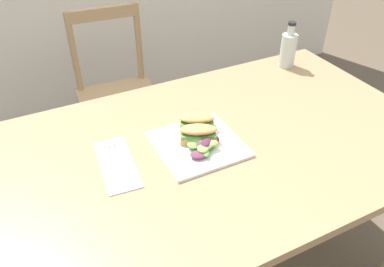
{
  "coord_description": "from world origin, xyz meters",
  "views": [
    {
      "loc": [
        -0.47,
        -0.68,
        1.49
      ],
      "look_at": [
        -0.02,
        0.2,
        0.76
      ],
      "focal_mm": 36.2,
      "sensor_mm": 36.0,
      "label": 1
    }
  ],
  "objects_px": {
    "sandwich_half_front": "(198,133)",
    "chair_wooden_far": "(118,95)",
    "plate_lunch": "(198,144)",
    "fork_on_napkin": "(116,159)",
    "dining_table": "(218,169)",
    "bottle_cold_brew": "(288,51)",
    "sandwich_half_back": "(197,122)"
  },
  "relations": [
    {
      "from": "plate_lunch",
      "to": "sandwich_half_front",
      "type": "xyz_separation_m",
      "value": [
        0.01,
        0.01,
        0.03
      ]
    },
    {
      "from": "bottle_cold_brew",
      "to": "fork_on_napkin",
      "type": "bearing_deg",
      "value": -162.01
    },
    {
      "from": "sandwich_half_front",
      "to": "fork_on_napkin",
      "type": "height_order",
      "value": "sandwich_half_front"
    },
    {
      "from": "sandwich_half_back",
      "to": "fork_on_napkin",
      "type": "distance_m",
      "value": 0.29
    },
    {
      "from": "chair_wooden_far",
      "to": "sandwich_half_front",
      "type": "height_order",
      "value": "chair_wooden_far"
    },
    {
      "from": "dining_table",
      "to": "sandwich_half_front",
      "type": "distance_m",
      "value": 0.17
    },
    {
      "from": "sandwich_half_front",
      "to": "fork_on_napkin",
      "type": "bearing_deg",
      "value": 172.41
    },
    {
      "from": "sandwich_half_back",
      "to": "plate_lunch",
      "type": "bearing_deg",
      "value": -114.89
    },
    {
      "from": "sandwich_half_back",
      "to": "bottle_cold_brew",
      "type": "bearing_deg",
      "value": 24.09
    },
    {
      "from": "plate_lunch",
      "to": "sandwich_half_front",
      "type": "bearing_deg",
      "value": 58.91
    },
    {
      "from": "sandwich_half_front",
      "to": "chair_wooden_far",
      "type": "bearing_deg",
      "value": 90.63
    },
    {
      "from": "fork_on_napkin",
      "to": "dining_table",
      "type": "bearing_deg",
      "value": -10.3
    },
    {
      "from": "fork_on_napkin",
      "to": "bottle_cold_brew",
      "type": "xyz_separation_m",
      "value": [
        0.84,
        0.27,
        0.06
      ]
    },
    {
      "from": "chair_wooden_far",
      "to": "fork_on_napkin",
      "type": "xyz_separation_m",
      "value": [
        -0.25,
        -0.85,
        0.3
      ]
    },
    {
      "from": "sandwich_half_front",
      "to": "bottle_cold_brew",
      "type": "distance_m",
      "value": 0.66
    },
    {
      "from": "dining_table",
      "to": "sandwich_half_back",
      "type": "relative_size",
      "value": 11.19
    },
    {
      "from": "bottle_cold_brew",
      "to": "plate_lunch",
      "type": "bearing_deg",
      "value": -151.64
    },
    {
      "from": "sandwich_half_back",
      "to": "bottle_cold_brew",
      "type": "height_order",
      "value": "bottle_cold_brew"
    },
    {
      "from": "chair_wooden_far",
      "to": "plate_lunch",
      "type": "xyz_separation_m",
      "value": [
        0.0,
        -0.89,
        0.3
      ]
    },
    {
      "from": "plate_lunch",
      "to": "sandwich_half_back",
      "type": "distance_m",
      "value": 0.08
    },
    {
      "from": "plate_lunch",
      "to": "bottle_cold_brew",
      "type": "height_order",
      "value": "bottle_cold_brew"
    },
    {
      "from": "dining_table",
      "to": "plate_lunch",
      "type": "xyz_separation_m",
      "value": [
        -0.07,
        0.01,
        0.12
      ]
    },
    {
      "from": "chair_wooden_far",
      "to": "sandwich_half_back",
      "type": "height_order",
      "value": "chair_wooden_far"
    },
    {
      "from": "dining_table",
      "to": "bottle_cold_brew",
      "type": "xyz_separation_m",
      "value": [
        0.52,
        0.33,
        0.18
      ]
    },
    {
      "from": "sandwich_half_back",
      "to": "dining_table",
      "type": "bearing_deg",
      "value": -65.59
    },
    {
      "from": "dining_table",
      "to": "bottle_cold_brew",
      "type": "height_order",
      "value": "bottle_cold_brew"
    },
    {
      "from": "chair_wooden_far",
      "to": "fork_on_napkin",
      "type": "height_order",
      "value": "chair_wooden_far"
    },
    {
      "from": "fork_on_napkin",
      "to": "chair_wooden_far",
      "type": "bearing_deg",
      "value": 73.61
    },
    {
      "from": "dining_table",
      "to": "sandwich_half_front",
      "type": "bearing_deg",
      "value": 159.16
    },
    {
      "from": "sandwich_half_back",
      "to": "bottle_cold_brew",
      "type": "relative_size",
      "value": 0.66
    },
    {
      "from": "dining_table",
      "to": "chair_wooden_far",
      "type": "xyz_separation_m",
      "value": [
        -0.07,
        0.91,
        -0.18
      ]
    },
    {
      "from": "plate_lunch",
      "to": "sandwich_half_front",
      "type": "relative_size",
      "value": 2.03
    }
  ]
}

